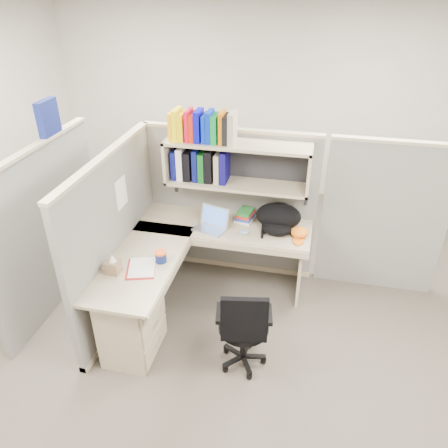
% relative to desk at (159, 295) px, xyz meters
% --- Properties ---
extents(ground, '(6.00, 6.00, 0.00)m').
position_rel_desk_xyz_m(ground, '(0.41, 0.29, -0.44)').
color(ground, '#3B372E').
rests_on(ground, ground).
extents(room_shell, '(6.00, 6.00, 6.00)m').
position_rel_desk_xyz_m(room_shell, '(0.41, 0.29, 1.18)').
color(room_shell, '#AEAA9D').
rests_on(room_shell, ground).
extents(cubicle, '(3.79, 1.84, 1.95)m').
position_rel_desk_xyz_m(cubicle, '(0.04, 0.74, 0.47)').
color(cubicle, slate).
rests_on(cubicle, ground).
extents(desk, '(1.74, 1.75, 0.73)m').
position_rel_desk_xyz_m(desk, '(0.00, 0.00, 0.00)').
color(desk, tan).
rests_on(desk, ground).
extents(laptop, '(0.38, 0.38, 0.22)m').
position_rel_desk_xyz_m(laptop, '(0.29, 0.73, 0.40)').
color(laptop, silver).
rests_on(laptop, desk).
extents(backpack, '(0.50, 0.42, 0.26)m').
position_rel_desk_xyz_m(backpack, '(0.94, 0.87, 0.42)').
color(backpack, black).
rests_on(backpack, desk).
extents(orange_cap, '(0.17, 0.20, 0.09)m').
position_rel_desk_xyz_m(orange_cap, '(1.16, 0.80, 0.34)').
color(orange_cap, orange).
rests_on(orange_cap, desk).
extents(snack_canister, '(0.10, 0.10, 0.10)m').
position_rel_desk_xyz_m(snack_canister, '(0.00, 0.12, 0.34)').
color(snack_canister, navy).
rests_on(snack_canister, desk).
extents(tissue_box, '(0.11, 0.11, 0.18)m').
position_rel_desk_xyz_m(tissue_box, '(-0.34, -0.12, 0.38)').
color(tissue_box, '#896A4D').
rests_on(tissue_box, desk).
extents(mouse, '(0.11, 0.08, 0.03)m').
position_rel_desk_xyz_m(mouse, '(0.63, 0.73, 0.31)').
color(mouse, '#8196B8').
rests_on(mouse, desk).
extents(paper_cup, '(0.08, 0.08, 0.09)m').
position_rel_desk_xyz_m(paper_cup, '(0.33, 0.99, 0.34)').
color(paper_cup, white).
rests_on(paper_cup, desk).
extents(book_stack, '(0.20, 0.25, 0.11)m').
position_rel_desk_xyz_m(book_stack, '(0.60, 1.01, 0.34)').
color(book_stack, gray).
rests_on(book_stack, desk).
extents(loose_paper, '(0.30, 0.35, 0.00)m').
position_rel_desk_xyz_m(loose_paper, '(-0.13, -0.01, 0.29)').
color(loose_paper, white).
rests_on(loose_paper, desk).
extents(task_chair, '(0.49, 0.45, 0.88)m').
position_rel_desk_xyz_m(task_chair, '(0.82, -0.24, -0.13)').
color(task_chair, black).
rests_on(task_chair, ground).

